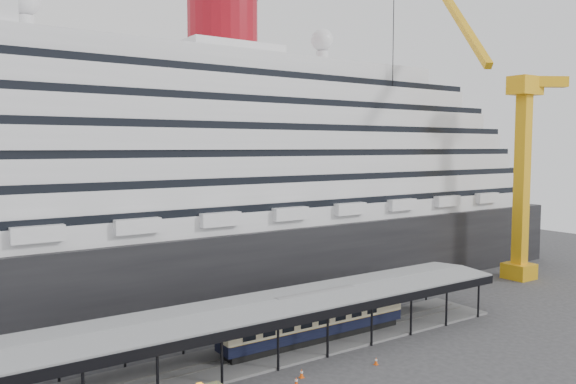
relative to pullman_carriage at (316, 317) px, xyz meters
The scene contains 8 objects.
ground 7.23m from the pullman_carriage, 132.02° to the right, with size 200.00×200.00×0.00m, color #313133.
cruise_ship 31.55m from the pullman_carriage, 99.37° to the left, with size 130.00×30.00×43.90m.
platform_canopy 4.51m from the pullman_carriage, behind, with size 56.00×9.18×5.30m.
crane_yellow 46.28m from the pullman_carriage, ahead, with size 23.83×18.78×47.60m.
pullman_carriage is the anchor object (origin of this frame).
traffic_cone_left 11.36m from the pullman_carriage, 135.58° to the right, with size 0.45×0.45×0.82m.
traffic_cone_mid 9.56m from the pullman_carriage, 134.69° to the right, with size 0.44×0.44×0.82m.
traffic_cone_right 8.51m from the pullman_carriage, 82.88° to the right, with size 0.44×0.44×0.75m.
Camera 1 is at (-30.29, -41.02, 20.52)m, focal length 35.00 mm.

